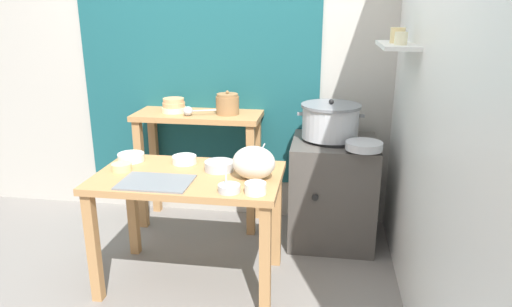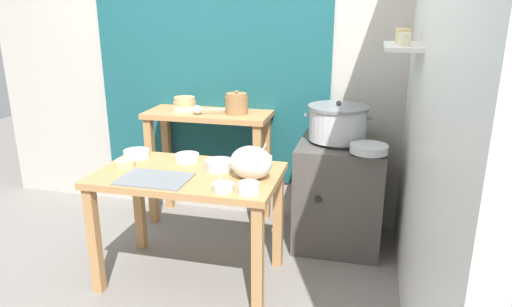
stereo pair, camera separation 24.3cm
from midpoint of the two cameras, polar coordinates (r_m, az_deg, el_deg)
The scene contains 20 objects.
ground_plane at distance 3.14m, azimuth -11.07°, elevation -14.85°, with size 9.00×9.00×0.00m, color gray.
wall_back at distance 3.70m, azimuth -5.27°, elevation 11.84°, with size 4.40×0.12×2.60m.
wall_right at distance 2.74m, azimuth 17.90°, elevation 9.07°, with size 0.30×3.20×2.60m.
prep_table at distance 2.83m, azimuth -10.67°, elevation -4.65°, with size 1.10×0.66×0.72m.
back_shelf_table at distance 3.62m, azimuth -8.94°, elevation 1.49°, with size 0.96×0.40×0.90m.
stove_block at distance 3.43m, azimuth 7.39°, elevation -4.57°, with size 0.60×0.61×0.78m.
steamer_pot at distance 3.29m, azimuth 7.05°, elevation 3.98°, with size 0.47×0.42×0.28m.
clay_pot at distance 3.49m, azimuth -5.53°, elevation 6.05°, with size 0.17×0.17×0.18m.
bowl_stack_enamel at distance 3.62m, azimuth -11.99°, elevation 5.77°, with size 0.18×0.18×0.11m.
ladle at distance 3.48m, azimuth -10.19°, elevation 5.14°, with size 0.26×0.12×0.07m.
serving_tray at distance 2.69m, azimuth -14.77°, elevation -3.48°, with size 0.40×0.28×0.01m, color slate.
plastic_bag at distance 2.64m, azimuth -2.91°, elevation -1.18°, with size 0.25×0.18×0.20m, color silver.
wide_pan at distance 3.06m, azimuth 10.96°, elevation 0.92°, with size 0.24×0.24×0.05m, color #B7BABF.
prep_bowl_0 at distance 3.12m, azimuth -17.30°, elevation -0.41°, with size 0.17×0.17×0.05m.
prep_bowl_1 at distance 2.98m, azimuth -11.11°, elevation -0.73°, with size 0.15×0.15×0.05m.
prep_bowl_2 at distance 2.87m, azimuth -1.87°, elevation -0.95°, with size 0.13×0.13×0.14m.
prep_bowl_3 at distance 2.49m, azimuth -6.13°, elevation -4.25°, with size 0.12×0.12×0.16m.
prep_bowl_4 at distance 2.82m, azimuth -6.99°, elevation -1.51°, with size 0.18×0.18×0.06m.
prep_bowl_5 at distance 2.46m, azimuth -2.91°, elevation -4.27°, with size 0.12×0.12×0.06m.
prep_bowl_6 at distance 2.95m, azimuth -18.49°, elevation -1.59°, with size 0.12×0.12×0.04m.
Camera 1 is at (0.85, -2.50, 1.66)m, focal length 32.54 mm.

